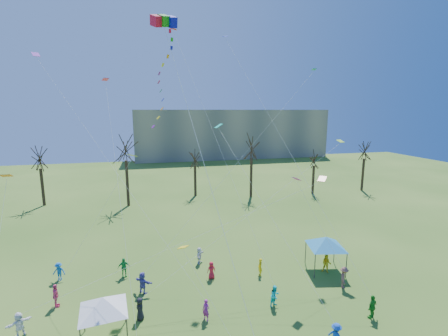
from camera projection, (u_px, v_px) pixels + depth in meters
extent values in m
cube|color=gray|center=(231.00, 133.00, 100.02)|extent=(60.00, 14.00, 15.00)
cylinder|color=black|center=(43.00, 187.00, 48.81)|extent=(0.44, 0.44, 5.92)
cylinder|color=black|center=(127.00, 183.00, 48.53)|extent=(0.44, 0.44, 7.23)
cylinder|color=black|center=(195.00, 181.00, 54.50)|extent=(0.44, 0.44, 5.33)
cylinder|color=black|center=(251.00, 177.00, 53.60)|extent=(0.44, 0.44, 6.89)
cylinder|color=black|center=(313.00, 180.00, 55.92)|extent=(0.44, 0.44, 5.08)
cylinder|color=black|center=(363.00, 175.00, 58.09)|extent=(0.44, 0.44, 6.02)
cube|color=red|center=(156.00, 21.00, 21.05)|extent=(0.83, 1.15, 1.01)
cube|color=#178F13|center=(164.00, 21.00, 21.17)|extent=(0.83, 1.15, 1.01)
cube|color=#0D0EAA|center=(171.00, 22.00, 21.29)|extent=(0.83, 1.15, 1.01)
cylinder|color=white|center=(206.00, 170.00, 18.59)|extent=(0.02, 0.02, 20.61)
cylinder|color=#3F3F44|center=(127.00, 333.00, 19.50)|extent=(0.08, 0.08, 2.14)
cylinder|color=#3F3F44|center=(84.00, 317.00, 21.02)|extent=(0.08, 0.08, 2.14)
cylinder|color=#3F3F44|center=(125.00, 308.00, 21.94)|extent=(0.08, 0.08, 2.14)
pyramid|color=white|center=(103.00, 304.00, 19.98)|extent=(4.05, 4.05, 0.92)
cylinder|color=#3F3F44|center=(315.00, 266.00, 27.78)|extent=(0.09, 0.09, 2.30)
cylinder|color=#3F3F44|center=(346.00, 265.00, 27.86)|extent=(0.09, 0.09, 2.30)
cylinder|color=#3F3F44|center=(306.00, 252.00, 30.58)|extent=(0.09, 0.09, 2.30)
cylinder|color=#3F3F44|center=(334.00, 251.00, 30.67)|extent=(0.09, 0.09, 2.30)
pyramid|color=teal|center=(326.00, 242.00, 28.92)|extent=(4.30, 4.30, 0.99)
imported|color=#1749B8|center=(336.00, 336.00, 19.53)|extent=(1.08, 1.29, 1.73)
imported|color=#1D8721|center=(372.00, 307.00, 22.42)|extent=(1.13, 0.84, 1.78)
imported|color=white|center=(19.00, 324.00, 20.65)|extent=(1.59, 1.28, 1.69)
imported|color=black|center=(140.00, 309.00, 22.30)|extent=(0.53, 0.81, 1.66)
imported|color=#982688|center=(206.00, 310.00, 22.21)|extent=(0.67, 0.68, 1.58)
imported|color=#0EC4CB|center=(275.00, 296.00, 23.82)|extent=(1.01, 0.92, 1.68)
imported|color=brown|center=(344.00, 278.00, 26.28)|extent=(1.23, 1.37, 1.85)
imported|color=#EF4F88|center=(56.00, 296.00, 23.73)|extent=(0.58, 1.12, 1.82)
imported|color=#524DA7|center=(143.00, 283.00, 25.51)|extent=(1.63, 1.52, 1.83)
imported|color=red|center=(211.00, 270.00, 27.77)|extent=(0.81, 0.57, 1.56)
imported|color=yellow|center=(260.00, 267.00, 28.29)|extent=(0.40, 0.60, 1.59)
imported|color=yellow|center=(326.00, 264.00, 28.80)|extent=(1.06, 1.03, 1.72)
imported|color=#155CAE|center=(59.00, 272.00, 27.45)|extent=(1.18, 0.83, 1.65)
imported|color=green|center=(124.00, 267.00, 28.05)|extent=(1.10, 0.59, 1.78)
imported|color=silver|center=(199.00, 255.00, 30.58)|extent=(1.11, 1.54, 1.61)
cube|color=orange|center=(6.00, 176.00, 18.93)|extent=(0.65, 0.78, 0.28)
cube|color=#FE2A69|center=(105.00, 79.00, 26.72)|extent=(0.68, 0.76, 0.20)
cylinder|color=white|center=(118.00, 187.00, 22.38)|extent=(0.01, 0.01, 20.36)
cube|color=yellow|center=(183.00, 247.00, 18.68)|extent=(0.75, 0.75, 0.23)
cylinder|color=white|center=(209.00, 297.00, 18.34)|extent=(0.01, 0.01, 6.14)
cube|color=#1CD5AD|center=(219.00, 126.00, 25.45)|extent=(0.66, 0.60, 0.35)
cylinder|color=white|center=(270.00, 214.00, 22.45)|extent=(0.01, 0.01, 16.33)
cube|color=#2A3AEE|center=(225.00, 36.00, 31.94)|extent=(0.75, 0.79, 0.21)
cylinder|color=white|center=(286.00, 146.00, 27.15)|extent=(0.01, 0.01, 26.86)
cube|color=red|center=(322.00, 179.00, 24.44)|extent=(0.93, 0.93, 0.31)
cylinder|color=white|center=(183.00, 242.00, 22.50)|extent=(0.01, 0.01, 23.34)
cube|color=#A1E034|center=(340.00, 141.00, 30.47)|extent=(0.56, 0.70, 0.24)
cylinder|color=white|center=(256.00, 209.00, 26.34)|extent=(0.01, 0.01, 22.66)
cube|color=purple|center=(36.00, 54.00, 27.74)|extent=(0.85, 0.89, 0.43)
cylinder|color=white|center=(111.00, 165.00, 24.93)|extent=(0.01, 0.01, 25.47)
cube|color=#EC3B0C|center=(173.00, 29.00, 31.53)|extent=(0.74, 0.61, 0.19)
cylinder|color=white|center=(217.00, 141.00, 27.63)|extent=(0.01, 0.01, 25.98)
cube|color=#ED27BF|center=(296.00, 179.00, 25.93)|extent=(0.85, 0.79, 0.35)
cylinder|color=white|center=(321.00, 226.00, 26.07)|extent=(0.01, 0.01, 8.62)
cube|color=#F1F319|center=(132.00, 155.00, 22.61)|extent=(0.77, 0.76, 0.22)
cylinder|color=white|center=(93.00, 225.00, 23.13)|extent=(0.01, 0.01, 11.69)
cube|color=#188AB8|center=(314.00, 69.00, 33.17)|extent=(0.58, 0.69, 0.16)
cylinder|color=white|center=(239.00, 160.00, 29.30)|extent=(0.01, 0.01, 26.31)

